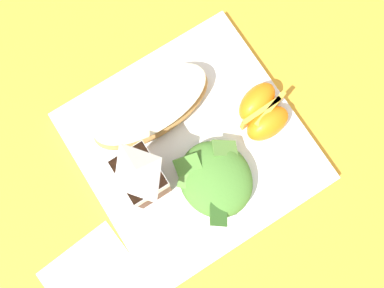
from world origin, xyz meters
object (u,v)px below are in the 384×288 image
cheesy_pizza_bread (151,106)px  paper_napkin (96,282)px  white_plate (192,147)px  orange_wedge_middle (260,105)px  milk_carton (141,176)px  orange_wedge_front (267,122)px  green_salad_pile (215,179)px

cheesy_pizza_bread → paper_napkin: bearing=130.2°
white_plate → orange_wedge_middle: (-0.01, -0.10, 0.03)m
white_plate → milk_carton: (-0.01, 0.08, 0.07)m
white_plate → orange_wedge_front: (-0.03, -0.10, 0.03)m
white_plate → paper_napkin: bearing=112.4°
orange_wedge_front → orange_wedge_middle: bearing=-12.4°
cheesy_pizza_bread → orange_wedge_front: 0.15m
cheesy_pizza_bread → green_salad_pile: 0.13m
milk_carton → orange_wedge_middle: size_ratio=1.62×
orange_wedge_middle → paper_napkin: 0.31m
green_salad_pile → orange_wedge_middle: green_salad_pile is taller
green_salad_pile → orange_wedge_middle: 0.11m
orange_wedge_front → paper_napkin: 0.30m
cheesy_pizza_bread → milk_carton: milk_carton is taller
white_plate → milk_carton: milk_carton is taller
orange_wedge_middle → cheesy_pizza_bread: bearing=58.1°
paper_napkin → orange_wedge_middle: bearing=-75.7°
milk_carton → orange_wedge_middle: (0.00, -0.18, -0.04)m
orange_wedge_front → green_salad_pile: bearing=105.0°
milk_carton → orange_wedge_front: 0.18m
milk_carton → orange_wedge_middle: milk_carton is taller
cheesy_pizza_bread → milk_carton: (-0.08, 0.06, 0.04)m
paper_napkin → orange_wedge_front: bearing=-79.9°
cheesy_pizza_bread → orange_wedge_front: orange_wedge_front is taller
orange_wedge_front → paper_napkin: size_ratio=0.56×
green_salad_pile → orange_wedge_middle: size_ratio=1.57×
orange_wedge_middle → paper_napkin: size_ratio=0.62×
orange_wedge_front → orange_wedge_middle: (0.02, -0.01, 0.00)m
white_plate → paper_napkin: 0.21m
orange_wedge_front → orange_wedge_middle: 0.02m
white_plate → green_salad_pile: 0.06m
cheesy_pizza_bread → orange_wedge_middle: (-0.07, -0.12, 0.00)m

